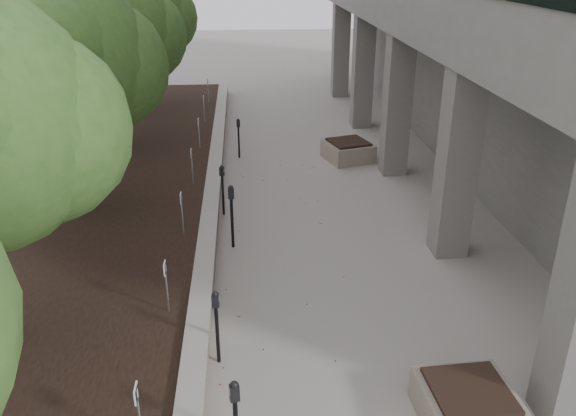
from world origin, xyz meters
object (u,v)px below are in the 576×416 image
crabapple_tree_4 (113,58)px  planter_back (348,150)px  crabapple_tree_3 (68,97)px  parking_meter_2 (217,327)px  parking_meter_4 (223,190)px  parking_meter_3 (232,217)px  planter_front (468,405)px  crabapple_tree_5 (139,35)px  parking_meter_5 (239,138)px

crabapple_tree_4 → planter_back: size_ratio=4.11×
crabapple_tree_3 → parking_meter_2: 6.80m
parking_meter_4 → planter_back: (3.81, 3.88, -0.35)m
parking_meter_3 → planter_front: 6.48m
crabapple_tree_3 → crabapple_tree_5: size_ratio=1.00×
parking_meter_5 → crabapple_tree_3: bearing=-133.7°
crabapple_tree_3 → parking_meter_5: size_ratio=4.26×
crabapple_tree_3 → parking_meter_3: size_ratio=3.67×
parking_meter_3 → planter_back: (3.57, 5.65, -0.43)m
crabapple_tree_3 → parking_meter_4: 4.11m
crabapple_tree_3 → planter_front: 10.17m
crabapple_tree_3 → planter_front: size_ratio=4.31×
parking_meter_3 → crabapple_tree_5: bearing=99.9°
parking_meter_3 → parking_meter_4: parking_meter_3 is taller
parking_meter_3 → planter_back: bearing=50.5°
crabapple_tree_5 → parking_meter_4: crabapple_tree_5 is taller
crabapple_tree_4 → parking_meter_4: 6.20m
crabapple_tree_3 → planter_back: bearing=30.8°
crabapple_tree_4 → parking_meter_5: size_ratio=4.26×
parking_meter_3 → planter_front: size_ratio=1.17×
planter_front → planter_back: planter_back is taller
crabapple_tree_5 → planter_front: 18.53m
parking_meter_4 → planter_back: bearing=64.4°
parking_meter_4 → crabapple_tree_4: bearing=143.9°
crabapple_tree_4 → planter_back: crabapple_tree_4 is taller
parking_meter_2 → parking_meter_4: size_ratio=1.01×
crabapple_tree_4 → parking_meter_4: bearing=-55.0°
crabapple_tree_4 → parking_meter_2: crabapple_tree_4 is taller
parking_meter_2 → parking_meter_4: parking_meter_2 is taller
parking_meter_4 → planter_front: (3.54, -7.34, -0.36)m
crabapple_tree_3 → parking_meter_3: bearing=-22.2°
parking_meter_3 → parking_meter_5: (0.15, 6.13, -0.10)m
planter_front → planter_back: size_ratio=0.95×
parking_meter_2 → parking_meter_5: size_ratio=1.04×
crabapple_tree_5 → parking_meter_2: bearing=-77.9°
parking_meter_5 → planter_front: (3.15, -11.69, -0.34)m
parking_meter_3 → crabapple_tree_3: bearing=150.6°
parking_meter_5 → crabapple_tree_4: bearing=169.5°
crabapple_tree_5 → crabapple_tree_4: bearing=-90.0°
crabapple_tree_3 → planter_back: 8.71m
parking_meter_4 → parking_meter_5: size_ratio=1.03×
crabapple_tree_5 → parking_meter_2: (3.31, -15.41, -2.46)m
crabapple_tree_5 → parking_meter_4: size_ratio=4.15×
crabapple_tree_4 → planter_front: size_ratio=4.31×
crabapple_tree_3 → parking_meter_5: (3.66, 4.69, -2.48)m
parking_meter_2 → parking_meter_4: (-0.05, 5.74, -0.01)m
parking_meter_3 → planter_back: parking_meter_3 is taller
crabapple_tree_3 → crabapple_tree_4: bearing=90.0°
crabapple_tree_3 → crabapple_tree_4: (0.00, 5.00, 0.00)m
crabapple_tree_4 → planter_front: 14.08m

